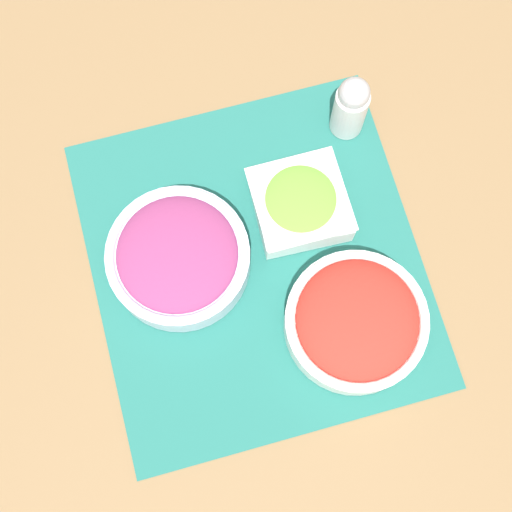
# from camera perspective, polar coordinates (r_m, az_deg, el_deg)

# --- Properties ---
(ground_plane) EXTENTS (3.00, 3.00, 0.00)m
(ground_plane) POSITION_cam_1_polar(r_m,az_deg,el_deg) (0.92, 0.00, -0.56)
(ground_plane) COLOR olive
(placemat) EXTENTS (0.44, 0.41, 0.00)m
(placemat) POSITION_cam_1_polar(r_m,az_deg,el_deg) (0.91, 0.00, -0.53)
(placemat) COLOR #236B60
(placemat) RESTS_ON ground_plane
(onion_bowl) EXTENTS (0.18, 0.18, 0.06)m
(onion_bowl) POSITION_cam_1_polar(r_m,az_deg,el_deg) (0.89, -6.23, -0.06)
(onion_bowl) COLOR silver
(onion_bowl) RESTS_ON placemat
(tomato_bowl) EXTENTS (0.17, 0.17, 0.07)m
(tomato_bowl) POSITION_cam_1_polar(r_m,az_deg,el_deg) (0.87, 8.02, -5.18)
(tomato_bowl) COLOR white
(tomato_bowl) RESTS_ON placemat
(lettuce_bowl) EXTENTS (0.12, 0.12, 0.05)m
(lettuce_bowl) POSITION_cam_1_polar(r_m,az_deg,el_deg) (0.91, 3.54, 4.25)
(lettuce_bowl) COLOR white
(lettuce_bowl) RESTS_ON placemat
(pepper_shaker) EXTENTS (0.04, 0.04, 0.11)m
(pepper_shaker) POSITION_cam_1_polar(r_m,az_deg,el_deg) (0.94, 7.59, 11.79)
(pepper_shaker) COLOR silver
(pepper_shaker) RESTS_ON placemat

